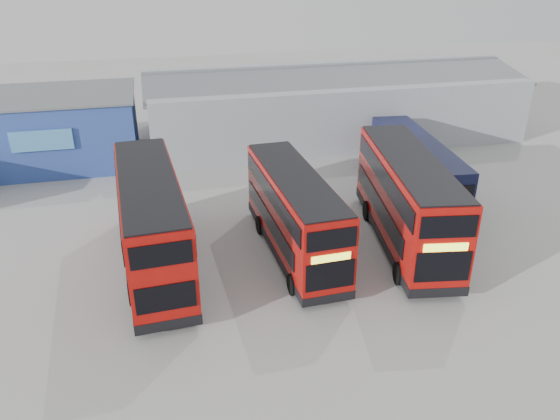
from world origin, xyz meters
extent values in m
plane|color=gray|center=(0.00, 0.00, 0.00)|extent=(120.00, 120.00, 0.00)
cube|color=navy|center=(-14.00, 18.00, 2.50)|extent=(12.00, 8.00, 5.00)
cube|color=#595E63|center=(-14.00, 18.00, 5.05)|extent=(12.30, 8.30, 0.15)
cube|color=#468AC7|center=(-14.00, 13.90, 3.00)|extent=(3.96, 0.15, 1.40)
cube|color=#979CA4|center=(8.00, 20.00, 2.50)|extent=(30.00, 12.00, 5.00)
cube|color=#595E63|center=(8.00, 17.20, 5.25)|extent=(30.50, 6.33, 1.29)
cube|color=#595E63|center=(8.00, 22.80, 5.25)|extent=(30.50, 6.33, 1.29)
cube|color=#9F0C09|center=(-7.19, 0.99, 2.60)|extent=(3.44, 11.63, 4.43)
cube|color=black|center=(-7.19, 0.99, 0.60)|extent=(3.48, 11.68, 0.49)
cube|color=black|center=(-5.78, 0.64, 2.08)|extent=(0.65, 9.72, 1.04)
cube|color=black|center=(-8.55, 0.47, 2.08)|extent=(0.65, 9.72, 1.04)
cube|color=black|center=(-5.80, 1.08, 3.94)|extent=(0.72, 10.81, 1.04)
cube|color=black|center=(-8.58, 0.91, 3.94)|extent=(0.72, 10.81, 1.04)
cube|color=black|center=(-7.55, 6.75, 1.97)|extent=(2.46, 0.21, 1.48)
cube|color=black|center=(-7.55, 6.75, 3.94)|extent=(2.46, 0.21, 1.04)
cube|color=#D8EA31|center=(-7.55, 6.76, 2.95)|extent=(1.97, 0.16, 0.38)
cube|color=black|center=(-6.84, -4.76, 1.97)|extent=(2.41, 0.20, 1.20)
cube|color=black|center=(-6.84, -4.76, 3.94)|extent=(2.41, 0.20, 0.98)
cube|color=black|center=(-7.19, 0.99, 4.84)|extent=(3.26, 11.46, 0.11)
cylinder|color=black|center=(-6.13, 5.06, 0.57)|extent=(0.42, 1.16, 1.14)
cylinder|color=black|center=(-8.75, 4.90, 0.57)|extent=(0.42, 1.16, 1.14)
cylinder|color=black|center=(-5.70, -1.82, 0.57)|extent=(0.42, 1.16, 1.14)
cylinder|color=black|center=(-8.32, -1.98, 0.57)|extent=(0.42, 1.16, 1.14)
cube|color=#9F0C09|center=(-0.09, 0.76, 2.35)|extent=(2.94, 10.48, 4.00)
cube|color=black|center=(-0.09, 0.76, 0.54)|extent=(2.98, 10.52, 0.44)
cube|color=black|center=(-1.36, 1.10, 1.88)|extent=(0.45, 8.79, 0.94)
cube|color=black|center=(1.15, 1.22, 1.88)|extent=(0.45, 8.79, 0.94)
cube|color=black|center=(-1.34, 0.71, 3.56)|extent=(0.49, 9.78, 0.94)
cube|color=black|center=(1.17, 0.82, 3.56)|extent=(0.49, 9.78, 0.94)
cube|color=black|center=(0.15, -4.44, 1.78)|extent=(2.22, 0.15, 1.33)
cube|color=black|center=(0.15, -4.44, 3.56)|extent=(2.22, 0.15, 0.94)
cube|color=#D8EA31|center=(0.15, -4.45, 2.67)|extent=(1.78, 0.12, 0.35)
cube|color=black|center=(-0.32, 5.97, 1.78)|extent=(2.17, 0.15, 1.09)
cube|color=black|center=(-0.32, 5.97, 3.56)|extent=(2.17, 0.15, 0.89)
cube|color=black|center=(-0.09, 0.76, 4.37)|extent=(2.78, 10.33, 0.10)
cylinder|color=black|center=(-1.11, -2.89, 0.51)|extent=(0.36, 1.04, 1.03)
cylinder|color=black|center=(1.26, -2.79, 0.51)|extent=(0.36, 1.04, 1.03)
cylinder|color=black|center=(-1.39, 3.33, 0.51)|extent=(0.36, 1.04, 1.03)
cylinder|color=black|center=(0.98, 3.43, 0.51)|extent=(0.36, 1.04, 1.03)
cube|color=#9F0C09|center=(5.95, 0.51, 2.60)|extent=(4.49, 11.77, 4.43)
cube|color=black|center=(5.95, 0.51, 0.60)|extent=(4.54, 11.82, 0.49)
cube|color=black|center=(4.65, 1.16, 2.08)|extent=(1.57, 9.62, 1.04)
cube|color=black|center=(7.39, 0.72, 2.08)|extent=(1.57, 9.62, 1.04)
cube|color=black|center=(4.58, 0.72, 3.94)|extent=(1.74, 10.70, 1.04)
cube|color=black|center=(7.33, 0.29, 3.94)|extent=(1.74, 10.70, 1.04)
cube|color=black|center=(5.06, -5.19, 1.97)|extent=(2.44, 0.44, 1.48)
cube|color=black|center=(5.06, -5.19, 3.94)|extent=(2.44, 0.44, 1.04)
cube|color=#D8EA31|center=(5.06, -5.20, 2.95)|extent=(1.95, 0.35, 0.38)
cube|color=black|center=(6.85, 6.20, 1.97)|extent=(2.39, 0.43, 1.20)
cube|color=black|center=(6.85, 6.20, 3.94)|extent=(2.39, 0.43, 0.98)
cube|color=black|center=(5.95, 0.51, 4.83)|extent=(4.30, 11.58, 0.11)
cylinder|color=black|center=(4.04, -3.23, 0.57)|extent=(0.52, 1.18, 1.14)
cylinder|color=black|center=(6.63, -3.64, 0.57)|extent=(0.52, 1.18, 1.14)
cylinder|color=black|center=(5.11, 3.57, 0.57)|extent=(0.52, 1.18, 1.14)
cylinder|color=black|center=(7.70, 3.17, 0.57)|extent=(0.52, 1.18, 1.14)
cube|color=#0C1535|center=(9.95, 7.45, 1.79)|extent=(3.80, 11.95, 2.83)
cube|color=black|center=(9.95, 7.45, 0.57)|extent=(3.84, 12.00, 0.43)
cube|color=maroon|center=(9.95, 7.45, 1.28)|extent=(3.83, 11.99, 0.27)
cube|color=black|center=(11.27, 7.00, 2.24)|extent=(1.01, 9.78, 1.01)
cube|color=black|center=(8.57, 7.26, 2.24)|extent=(1.01, 9.78, 1.01)
cube|color=black|center=(10.53, 13.31, 1.98)|extent=(2.40, 0.29, 1.39)
cube|color=black|center=(9.38, 1.58, 1.98)|extent=(2.34, 0.28, 1.17)
cylinder|color=black|center=(11.63, 11.47, 0.56)|extent=(0.45, 1.14, 1.11)
cylinder|color=black|center=(9.08, 11.72, 0.56)|extent=(0.45, 1.14, 1.11)
cylinder|color=black|center=(10.91, 4.03, 0.56)|extent=(0.45, 1.14, 1.11)
cylinder|color=black|center=(8.36, 4.28, 0.56)|extent=(0.45, 1.14, 1.11)
camera|label=1|loc=(-6.55, -23.35, 14.58)|focal=35.00mm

